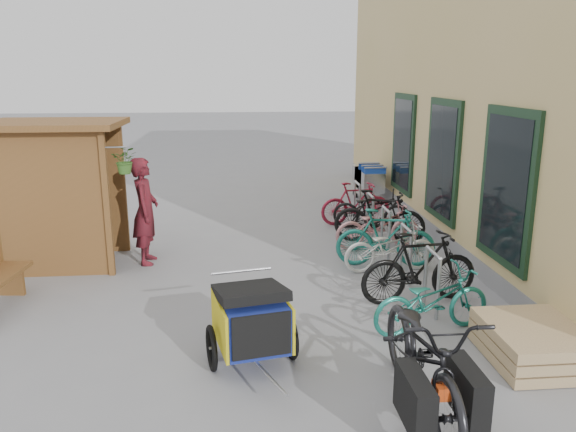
{
  "coord_description": "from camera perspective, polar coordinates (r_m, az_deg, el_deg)",
  "views": [
    {
      "loc": [
        -0.25,
        -6.86,
        3.15
      ],
      "look_at": [
        0.5,
        1.5,
        1.0
      ],
      "focal_mm": 35.0,
      "sensor_mm": 36.0,
      "label": 1
    }
  ],
  "objects": [
    {
      "name": "bike_rack",
      "position": [
        9.96,
        9.9,
        -1.18
      ],
      "size": [
        0.05,
        5.35,
        0.86
      ],
      "color": "#A5A8AD",
      "rests_on": "ground"
    },
    {
      "name": "shopping_carts",
      "position": [
        14.28,
        8.12,
        3.82
      ],
      "size": [
        0.55,
        1.51,
        0.98
      ],
      "color": "silver",
      "rests_on": "ground"
    },
    {
      "name": "bike_0",
      "position": [
        7.24,
        14.39,
        -8.3
      ],
      "size": [
        1.66,
        0.88,
        0.83
      ],
      "primitive_type": "imported",
      "rotation": [
        0.0,
        0.0,
        1.79
      ],
      "color": "#1E7B6C",
      "rests_on": "ground"
    },
    {
      "name": "pallet_stack",
      "position": [
        7.0,
        23.65,
        -11.75
      ],
      "size": [
        1.0,
        1.2,
        0.4
      ],
      "color": "tan",
      "rests_on": "ground"
    },
    {
      "name": "bike_4",
      "position": [
        10.41,
        9.1,
        -1.02
      ],
      "size": [
        1.66,
        0.75,
        0.84
      ],
      "primitive_type": "imported",
      "rotation": [
        0.0,
        0.0,
        1.69
      ],
      "color": "#D0878B",
      "rests_on": "ground"
    },
    {
      "name": "bike_2",
      "position": [
        9.24,
        10.35,
        -3.17
      ],
      "size": [
        1.56,
        0.64,
        0.81
      ],
      "primitive_type": "imported",
      "rotation": [
        0.0,
        0.0,
        1.64
      ],
      "color": "white",
      "rests_on": "ground"
    },
    {
      "name": "ground",
      "position": [
        7.55,
        -2.8,
        -10.3
      ],
      "size": [
        80.0,
        80.0,
        0.0
      ],
      "primitive_type": "plane",
      "color": "gray"
    },
    {
      "name": "bike_3",
      "position": [
        9.44,
        9.89,
        -2.2
      ],
      "size": [
        1.7,
        0.73,
        0.99
      ],
      "primitive_type": "imported",
      "rotation": [
        0.0,
        0.0,
        1.41
      ],
      "color": "#1E7B6C",
      "rests_on": "ground"
    },
    {
      "name": "kiosk",
      "position": [
        9.94,
        -22.85,
        3.98
      ],
      "size": [
        2.49,
        1.65,
        2.4
      ],
      "color": "brown",
      "rests_on": "ground"
    },
    {
      "name": "bike_6",
      "position": [
        11.68,
        8.5,
        0.68
      ],
      "size": [
        1.68,
        0.97,
        0.83
      ],
      "primitive_type": "imported",
      "rotation": [
        0.0,
        0.0,
        1.29
      ],
      "color": "black",
      "rests_on": "ground"
    },
    {
      "name": "bike_1",
      "position": [
        8.07,
        13.23,
        -5.09
      ],
      "size": [
        1.77,
        0.7,
        1.03
      ],
      "primitive_type": "imported",
      "rotation": [
        0.0,
        0.0,
        1.7
      ],
      "color": "black",
      "rests_on": "ground"
    },
    {
      "name": "bike_7",
      "position": [
        11.99,
        6.91,
        1.29
      ],
      "size": [
        1.57,
        0.61,
        0.92
      ],
      "primitive_type": "imported",
      "rotation": [
        0.0,
        0.0,
        1.69
      ],
      "color": "maroon",
      "rests_on": "ground"
    },
    {
      "name": "bike_5",
      "position": [
        10.72,
        9.28,
        -0.06
      ],
      "size": [
        1.78,
        0.95,
        1.03
      ],
      "primitive_type": "imported",
      "rotation": [
        0.0,
        0.0,
        1.28
      ],
      "color": "black",
      "rests_on": "ground"
    },
    {
      "name": "building",
      "position": [
        13.21,
        26.44,
        14.42
      ],
      "size": [
        6.07,
        13.0,
        7.0
      ],
      "color": "tan",
      "rests_on": "ground"
    },
    {
      "name": "child_trailer",
      "position": [
        6.28,
        -3.73,
        -10.31
      ],
      "size": [
        1.05,
        1.67,
        0.96
      ],
      "rotation": [
        0.0,
        0.0,
        0.2
      ],
      "color": "navy",
      "rests_on": "ground"
    },
    {
      "name": "person_kiosk",
      "position": [
        9.68,
        -14.3,
        0.49
      ],
      "size": [
        0.44,
        0.67,
        1.8
      ],
      "primitive_type": "imported",
      "rotation": [
        0.0,
        0.0,
        1.59
      ],
      "color": "maroon",
      "rests_on": "ground"
    },
    {
      "name": "cargo_bike",
      "position": [
        5.58,
        13.64,
        -13.69
      ],
      "size": [
        0.76,
        2.18,
        1.14
      ],
      "rotation": [
        0.0,
        0.0,
        0.0
      ],
      "color": "black",
      "rests_on": "ground"
    }
  ]
}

